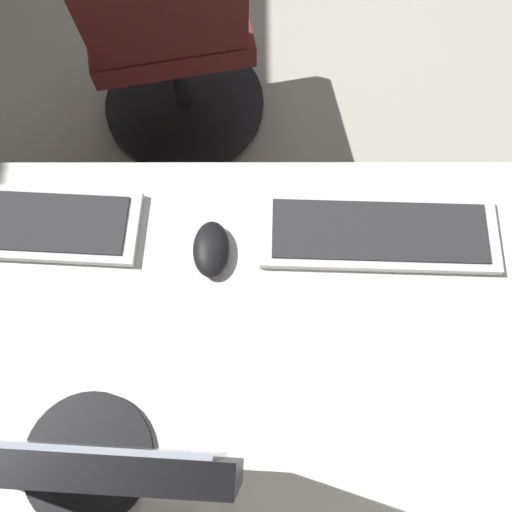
# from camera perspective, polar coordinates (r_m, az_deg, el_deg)

# --- Properties ---
(desk) EXTENTS (2.30, 0.64, 0.73)m
(desk) POSITION_cam_1_polar(r_m,az_deg,el_deg) (0.95, 0.00, -8.80)
(desk) COLOR white
(desk) RESTS_ON ground
(drawer_pedestal) EXTENTS (0.40, 0.51, 0.69)m
(drawer_pedestal) POSITION_cam_1_polar(r_m,az_deg,el_deg) (1.30, -13.68, -12.53)
(drawer_pedestal) COLOR white
(drawer_pedestal) RESTS_ON ground
(monitor_secondary) EXTENTS (0.48, 0.20, 0.41)m
(monitor_secondary) POSITION_cam_1_polar(r_m,az_deg,el_deg) (0.69, -23.50, -19.50)
(monitor_secondary) COLOR black
(monitor_secondary) RESTS_ON desk
(keyboard_main) EXTENTS (0.43, 0.16, 0.02)m
(keyboard_main) POSITION_cam_1_polar(r_m,az_deg,el_deg) (1.03, -24.07, 3.31)
(keyboard_main) COLOR silver
(keyboard_main) RESTS_ON desk
(keyboard_spare) EXTENTS (0.42, 0.15, 0.02)m
(keyboard_spare) POSITION_cam_1_polar(r_m,az_deg,el_deg) (0.96, 13.15, 2.46)
(keyboard_spare) COLOR silver
(keyboard_spare) RESTS_ON desk
(mouse_spare) EXTENTS (0.06, 0.10, 0.03)m
(mouse_spare) POSITION_cam_1_polar(r_m,az_deg,el_deg) (0.92, -4.88, 0.76)
(mouse_spare) COLOR black
(mouse_spare) RESTS_ON desk
(office_chair) EXTENTS (0.56, 0.59, 0.97)m
(office_chair) POSITION_cam_1_polar(r_m,az_deg,el_deg) (1.59, -9.38, 22.90)
(office_chair) COLOR maroon
(office_chair) RESTS_ON ground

